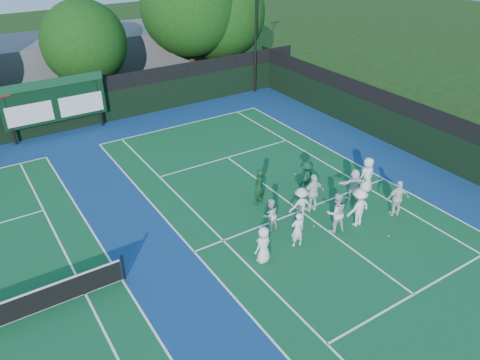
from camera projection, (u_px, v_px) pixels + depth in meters
ground at (315, 222)px, 20.66m from camera, size 120.00×120.00×0.00m
court_apron at (183, 256)px, 18.57m from camera, size 34.00×32.00×0.01m
near_court at (300, 211)px, 21.38m from camera, size 11.05×23.85×0.01m
back_fence at (72, 109)px, 28.85m from camera, size 34.00×0.08×3.00m
divider_fence_right at (433, 139)px, 24.93m from camera, size 0.08×32.00×3.00m
scoreboard at (54, 101)px, 27.66m from camera, size 6.00×0.21×3.55m
clubhouse at (94, 59)px, 36.24m from camera, size 18.00×6.00×4.00m
light_pole_right at (256, 5)px, 32.50m from camera, size 1.20×0.30×10.12m
tree_c at (86, 45)px, 31.19m from camera, size 5.62×5.62×7.16m
tree_d at (191, 8)px, 34.14m from camera, size 7.27×7.27×9.61m
tree_e at (221, 15)px, 35.66m from camera, size 6.99×6.99×8.72m
tennis_ball_0 at (314, 226)px, 20.31m from camera, size 0.07×0.07×0.07m
tennis_ball_1 at (295, 174)px, 24.33m from camera, size 0.07×0.07×0.07m
tennis_ball_2 at (388, 236)px, 19.70m from camera, size 0.07×0.07×0.07m
tennis_ball_3 at (204, 221)px, 20.63m from camera, size 0.07×0.07×0.07m
tennis_ball_4 at (266, 175)px, 24.24m from camera, size 0.07×0.07×0.07m
tennis_ball_5 at (382, 197)px, 22.41m from camera, size 0.07×0.07×0.07m
player_front_0 at (263, 245)px, 17.95m from camera, size 0.87×0.68×1.58m
player_front_1 at (298, 230)px, 18.81m from camera, size 0.64×0.48×1.57m
player_front_2 at (336, 212)px, 19.65m from camera, size 1.06×0.93×1.83m
player_front_3 at (358, 207)px, 20.04m from camera, size 1.16×0.67×1.78m
player_front_4 at (398, 198)px, 20.69m from camera, size 1.11×0.77×1.76m
player_back_0 at (270, 215)px, 19.79m from camera, size 0.78×0.63×1.51m
player_back_1 at (301, 205)px, 20.33m from camera, size 1.15×0.77×1.65m
player_back_2 at (313, 193)px, 20.99m from camera, size 1.15×0.63×1.87m
player_back_3 at (354, 184)px, 21.93m from camera, size 1.54×0.95×1.58m
player_back_4 at (367, 175)px, 22.48m from camera, size 0.89×0.59×1.81m
coach_left at (259, 187)px, 21.48m from camera, size 0.76×0.60×1.82m
coach_right at (306, 177)px, 22.42m from camera, size 1.24×1.00×1.68m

